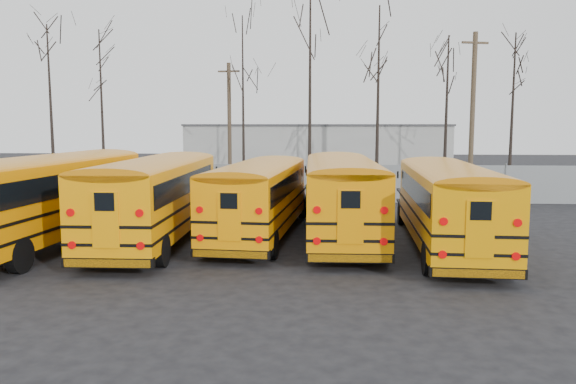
# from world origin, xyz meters

# --- Properties ---
(ground) EXTENTS (120.00, 120.00, 0.00)m
(ground) POSITION_xyz_m (0.00, 0.00, 0.00)
(ground) COLOR black
(ground) RESTS_ON ground
(fence) EXTENTS (40.00, 0.04, 2.00)m
(fence) POSITION_xyz_m (0.00, 12.00, 1.00)
(fence) COLOR gray
(fence) RESTS_ON ground
(distant_building) EXTENTS (22.00, 8.00, 4.00)m
(distant_building) POSITION_xyz_m (2.00, 32.00, 2.00)
(distant_building) COLOR #ACACA7
(distant_building) RESTS_ON ground
(bus_a) EXTENTS (3.53, 11.44, 3.16)m
(bus_a) POSITION_xyz_m (-6.80, 0.71, 1.85)
(bus_a) COLOR black
(bus_a) RESTS_ON ground
(bus_b) EXTENTS (2.58, 10.87, 3.03)m
(bus_b) POSITION_xyz_m (-3.34, 1.40, 1.78)
(bus_b) COLOR black
(bus_b) RESTS_ON ground
(bus_c) EXTENTS (3.18, 10.28, 2.83)m
(bus_c) POSITION_xyz_m (0.18, 2.43, 1.66)
(bus_c) COLOR black
(bus_c) RESTS_ON ground
(bus_d) EXTENTS (2.67, 10.79, 3.01)m
(bus_d) POSITION_xyz_m (3.13, 2.32, 1.76)
(bus_d) COLOR black
(bus_d) RESTS_ON ground
(bus_e) EXTENTS (2.87, 10.46, 2.90)m
(bus_e) POSITION_xyz_m (6.58, 0.80, 1.70)
(bus_e) COLOR black
(bus_e) RESTS_ON ground
(utility_pole_left) EXTENTS (1.43, 0.28, 8.02)m
(utility_pole_left) POSITION_xyz_m (-3.55, 18.50, 4.12)
(utility_pole_left) COLOR #473828
(utility_pole_left) RESTS_ON ground
(utility_pole_right) EXTENTS (1.70, 0.54, 9.65)m
(utility_pole_right) POSITION_xyz_m (11.62, 17.52, 4.96)
(utility_pole_right) COLOR brown
(utility_pole_right) RESTS_ON ground
(tree_0) EXTENTS (0.26, 0.26, 9.93)m
(tree_0) POSITION_xyz_m (-13.65, 14.96, 4.96)
(tree_0) COLOR black
(tree_0) RESTS_ON ground
(tree_1) EXTENTS (0.26, 0.26, 9.79)m
(tree_1) POSITION_xyz_m (-11.01, 16.13, 4.90)
(tree_1) COLOR black
(tree_1) RESTS_ON ground
(tree_2) EXTENTS (0.26, 0.26, 10.86)m
(tree_2) POSITION_xyz_m (-2.58, 17.99, 5.43)
(tree_2) COLOR black
(tree_2) RESTS_ON ground
(tree_3) EXTENTS (0.26, 0.26, 12.98)m
(tree_3) POSITION_xyz_m (1.73, 14.78, 6.49)
(tree_3) COLOR black
(tree_3) RESTS_ON ground
(tree_4) EXTENTS (0.26, 0.26, 10.65)m
(tree_4) POSITION_xyz_m (5.56, 14.43, 5.33)
(tree_4) COLOR black
(tree_4) RESTS_ON ground
(tree_5) EXTENTS (0.26, 0.26, 9.39)m
(tree_5) POSITION_xyz_m (9.93, 16.98, 4.69)
(tree_5) COLOR black
(tree_5) RESTS_ON ground
(tree_6) EXTENTS (0.26, 0.26, 9.10)m
(tree_6) POSITION_xyz_m (12.97, 14.36, 4.55)
(tree_6) COLOR black
(tree_6) RESTS_ON ground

